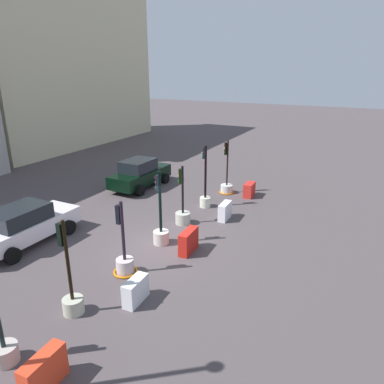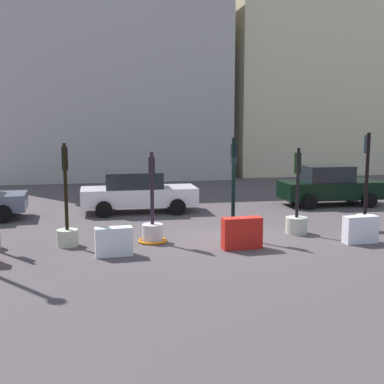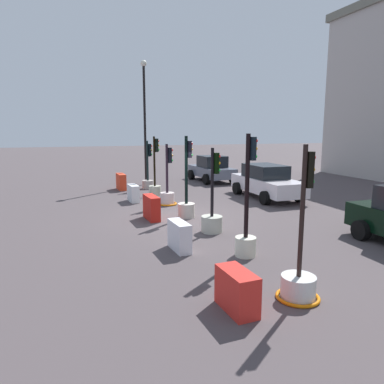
{
  "view_description": "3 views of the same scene",
  "coord_description": "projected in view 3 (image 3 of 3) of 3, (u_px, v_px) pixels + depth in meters",
  "views": [
    {
      "loc": [
        -11.32,
        -7.07,
        6.92
      ],
      "look_at": [
        2.69,
        0.12,
        1.46
      ],
      "focal_mm": 33.93,
      "sensor_mm": 36.0,
      "label": 1
    },
    {
      "loc": [
        -4.04,
        -14.17,
        3.58
      ],
      "look_at": [
        -1.07,
        0.89,
        1.37
      ],
      "focal_mm": 45.86,
      "sensor_mm": 36.0,
      "label": 2
    },
    {
      "loc": [
        12.9,
        -4.0,
        3.35
      ],
      "look_at": [
        1.76,
        -0.14,
        1.28
      ],
      "focal_mm": 33.74,
      "sensor_mm": 36.0,
      "label": 3
    }
  ],
  "objects": [
    {
      "name": "construction_barrier_0",
      "position": [
        121.0,
        182.0,
        20.09
      ],
      "size": [
        1.14,
        0.43,
        0.89
      ],
      "color": "red",
      "rests_on": "ground_plane"
    },
    {
      "name": "construction_barrier_2",
      "position": [
        152.0,
        208.0,
        13.46
      ],
      "size": [
        1.15,
        0.43,
        0.9
      ],
      "color": "red",
      "rests_on": "ground_plane"
    },
    {
      "name": "traffic_light_0",
      "position": [
        148.0,
        178.0,
        20.46
      ],
      "size": [
        0.64,
        0.64,
        2.7
      ],
      "color": "#B5AAA3",
      "rests_on": "ground_plane"
    },
    {
      "name": "street_lamp_post",
      "position": [
        145.0,
        111.0,
        21.38
      ],
      "size": [
        0.36,
        0.36,
        7.28
      ],
      "color": "black",
      "rests_on": "ground_plane"
    },
    {
      "name": "traffic_light_6",
      "position": [
        299.0,
        278.0,
        7.14
      ],
      "size": [
        0.88,
        0.88,
        3.07
      ],
      "color": "silver",
      "rests_on": "ground_plane"
    },
    {
      "name": "traffic_light_5",
      "position": [
        246.0,
        230.0,
        9.52
      ],
      "size": [
        0.56,
        0.56,
        3.24
      ],
      "color": "silver",
      "rests_on": "ground_plane"
    },
    {
      "name": "traffic_light_2",
      "position": [
        167.0,
        194.0,
        16.1
      ],
      "size": [
        0.86,
        0.86,
        2.7
      ],
      "color": "beige",
      "rests_on": "ground_plane"
    },
    {
      "name": "car_white_van",
      "position": [
        266.0,
        181.0,
        17.67
      ],
      "size": [
        4.54,
        2.1,
        1.62
      ],
      "color": "silver",
      "rests_on": "ground_plane"
    },
    {
      "name": "traffic_light_1",
      "position": [
        155.0,
        183.0,
        18.39
      ],
      "size": [
        0.62,
        0.62,
        2.98
      ],
      "color": "#B7B7A2",
      "rests_on": "ground_plane"
    },
    {
      "name": "ground_plane",
      "position": [
        180.0,
        217.0,
        13.87
      ],
      "size": [
        120.0,
        120.0,
        0.0
      ],
      "primitive_type": "plane",
      "color": "#4C4345"
    },
    {
      "name": "construction_barrier_3",
      "position": [
        179.0,
        236.0,
        10.05
      ],
      "size": [
        1.04,
        0.42,
        0.81
      ],
      "color": "silver",
      "rests_on": "ground_plane"
    },
    {
      "name": "traffic_light_3",
      "position": [
        187.0,
        202.0,
        13.75
      ],
      "size": [
        0.64,
        0.64,
        3.1
      ],
      "color": "beige",
      "rests_on": "ground_plane"
    },
    {
      "name": "car_grey_saloon",
      "position": [
        212.0,
        169.0,
        23.28
      ],
      "size": [
        4.05,
        2.25,
        1.65
      ],
      "color": "slate",
      "rests_on": "ground_plane"
    },
    {
      "name": "traffic_light_4",
      "position": [
        212.0,
        217.0,
        11.8
      ],
      "size": [
        0.7,
        0.7,
        2.76
      ],
      "color": "#B2B3A4",
      "rests_on": "ground_plane"
    },
    {
      "name": "construction_barrier_1",
      "position": [
        133.0,
        193.0,
        16.8
      ],
      "size": [
        1.01,
        0.44,
        0.78
      ],
      "color": "silver",
      "rests_on": "ground_plane"
    },
    {
      "name": "construction_barrier_4",
      "position": [
        237.0,
        291.0,
        6.69
      ],
      "size": [
        0.99,
        0.51,
        0.77
      ],
      "color": "red",
      "rests_on": "ground_plane"
    }
  ]
}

